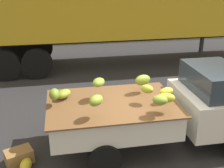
{
  "coord_description": "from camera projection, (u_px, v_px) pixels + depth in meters",
  "views": [
    {
      "loc": [
        -1.74,
        -5.03,
        3.59
      ],
      "look_at": [
        -0.67,
        0.79,
        1.22
      ],
      "focal_mm": 45.29,
      "sensor_mm": 36.0,
      "label": 1
    }
  ],
  "objects": [
    {
      "name": "ground",
      "position": [
        148.0,
        146.0,
        6.22
      ],
      "size": [
        220.0,
        220.0,
        0.0
      ],
      "primitive_type": "plane",
      "color": "#28282B"
    },
    {
      "name": "pickup_truck",
      "position": [
        196.0,
        104.0,
        6.18
      ],
      "size": [
        4.69,
        1.83,
        1.7
      ],
      "rotation": [
        0.0,
        0.0,
        0.0
      ],
      "color": "silver",
      "rests_on": "ground"
    },
    {
      "name": "semi_trailer",
      "position": [
        127.0,
        0.0,
        10.95
      ],
      "size": [
        12.02,
        2.72,
        3.95
      ],
      "rotation": [
        0.0,
        0.0,
        0.01
      ],
      "color": "gold",
      "rests_on": "ground"
    },
    {
      "name": "curb_strip",
      "position": [
        93.0,
        41.0,
        15.29
      ],
      "size": [
        80.0,
        0.8,
        0.16
      ],
      "primitive_type": "cube",
      "color": "gray",
      "rests_on": "ground"
    },
    {
      "name": "produce_crate",
      "position": [
        19.0,
        156.0,
        5.64
      ],
      "size": [
        0.62,
        0.53,
        0.28
      ],
      "primitive_type": "cube",
      "rotation": [
        0.0,
        0.0,
        0.38
      ],
      "color": "olive",
      "rests_on": "ground"
    },
    {
      "name": "fallen_banana_bunch_near_tailgate",
      "position": [
        26.0,
        165.0,
        5.45
      ],
      "size": [
        0.26,
        0.39,
        0.22
      ],
      "primitive_type": "ellipsoid",
      "rotation": [
        0.0,
        0.0,
        4.59
      ],
      "color": "gold",
      "rests_on": "ground"
    }
  ]
}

